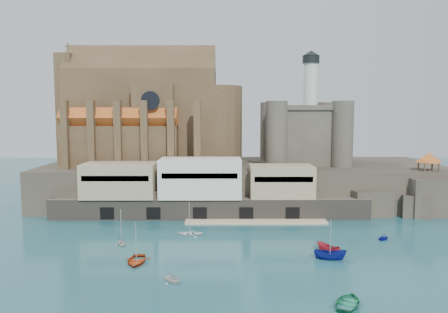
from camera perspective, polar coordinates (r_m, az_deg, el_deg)
name	(u,v)px	position (r m, az deg, el deg)	size (l,w,h in m)	color
ground	(252,249)	(76.54, 3.72, -11.91)	(300.00, 300.00, 0.00)	#1A4C56
promontory	(241,183)	(113.71, 2.30, -3.49)	(100.00, 36.00, 10.00)	#2C2821
quay	(200,190)	(97.48, -3.19, -4.37)	(70.00, 12.00, 13.05)	#5C5449
church	(150,117)	(116.17, -9.65, 5.16)	(47.00, 25.93, 30.51)	#473521
castle_keep	(304,131)	(115.87, 10.36, 3.25)	(21.20, 21.20, 29.30)	#443F36
rock_outcrop	(427,196)	(110.93, 25.03, -4.75)	(14.50, 10.50, 8.70)	#2C2821
pavilion	(429,159)	(109.90, 25.19, -0.26)	(6.40, 6.40, 5.40)	#473521
boat_0	(136,262)	(71.14, -11.38, -13.41)	(4.17, 1.21, 5.83)	#AA320A
boat_1	(172,282)	(62.89, -6.84, -15.96)	(2.74, 1.67, 3.17)	beige
boat_2	(330,259)	(73.10, 13.67, -12.93)	(1.92, 1.97, 5.09)	navy
boat_3	(348,305)	(57.96, 15.95, -18.10)	(4.14, 1.20, 5.79)	#1B8152
boat_4	(121,245)	(80.32, -13.25, -11.20)	(2.54, 1.55, 2.95)	silver
boat_5	(328,253)	(76.36, 13.43, -12.10)	(1.75, 1.79, 4.64)	#AC1C2D
boat_6	(189,235)	(84.74, -4.53, -10.16)	(3.58, 1.04, 5.01)	white
boat_7	(383,240)	(86.45, 20.08, -10.18)	(2.40, 1.47, 2.78)	#101091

